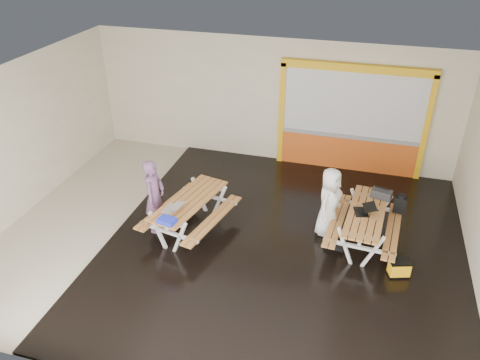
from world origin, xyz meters
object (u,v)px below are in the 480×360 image
(picnic_table_right, at_px, (365,220))
(toolbox, at_px, (382,194))
(blue_pouch, at_px, (167,221))
(laptop_left, at_px, (173,208))
(backpack, at_px, (401,204))
(picnic_table_left, at_px, (190,207))
(laptop_right, at_px, (364,210))
(person_left, at_px, (155,197))
(dark_case, at_px, (335,243))
(fluke_bag, at_px, (399,268))
(person_right, at_px, (329,202))

(picnic_table_right, relative_size, toolbox, 4.66)
(blue_pouch, height_order, toolbox, toolbox)
(laptop_left, distance_m, blue_pouch, 0.47)
(backpack, bearing_deg, toolbox, 177.12)
(picnic_table_right, height_order, laptop_left, laptop_left)
(blue_pouch, bearing_deg, picnic_table_left, 83.28)
(laptop_right, bearing_deg, picnic_table_left, -171.59)
(person_left, relative_size, dark_case, 4.07)
(picnic_table_right, bearing_deg, laptop_left, -164.76)
(picnic_table_left, xyz_separation_m, toolbox, (4.02, 1.24, 0.29))
(laptop_right, relative_size, backpack, 1.13)
(backpack, bearing_deg, laptop_left, -159.82)
(laptop_left, distance_m, dark_case, 3.55)
(picnic_table_right, relative_size, laptop_right, 4.46)
(backpack, bearing_deg, dark_case, -143.51)
(toolbox, bearing_deg, dark_case, -131.09)
(person_left, relative_size, blue_pouch, 5.00)
(picnic_table_left, relative_size, fluke_bag, 5.10)
(picnic_table_left, bearing_deg, person_right, 13.21)
(backpack, bearing_deg, blue_pouch, -154.65)
(picnic_table_right, relative_size, person_left, 1.28)
(picnic_table_right, distance_m, blue_pouch, 4.16)
(dark_case, bearing_deg, person_right, 121.71)
(person_left, bearing_deg, toolbox, -74.09)
(picnic_table_right, xyz_separation_m, laptop_right, (-0.06, -0.04, 0.26))
(laptop_left, height_order, laptop_right, laptop_left)
(laptop_left, xyz_separation_m, dark_case, (3.37, 0.77, -0.78))
(fluke_bag, bearing_deg, toolbox, 107.08)
(fluke_bag, bearing_deg, picnic_table_left, 176.03)
(toolbox, bearing_deg, picnic_table_left, -162.90)
(blue_pouch, distance_m, backpack, 5.05)
(backpack, bearing_deg, person_left, -165.22)
(backpack, bearing_deg, person_right, -160.71)
(picnic_table_right, xyz_separation_m, dark_case, (-0.55, -0.29, -0.51))
(toolbox, bearing_deg, laptop_right, -115.49)
(picnic_table_right, xyz_separation_m, fluke_bag, (0.75, -0.90, -0.42))
(person_left, relative_size, laptop_left, 3.63)
(laptop_left, bearing_deg, blue_pouch, -82.40)
(backpack, height_order, dark_case, backpack)
(blue_pouch, distance_m, dark_case, 3.62)
(picnic_table_left, distance_m, person_right, 3.04)
(laptop_left, bearing_deg, laptop_right, 14.89)
(picnic_table_left, bearing_deg, fluke_bag, -3.97)
(person_left, relative_size, fluke_bag, 3.69)
(laptop_right, relative_size, dark_case, 1.16)
(laptop_right, height_order, toolbox, toolbox)
(person_right, distance_m, toolbox, 1.20)
(laptop_right, relative_size, blue_pouch, 1.43)
(person_left, bearing_deg, laptop_right, -81.40)
(person_right, bearing_deg, blue_pouch, 135.51)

